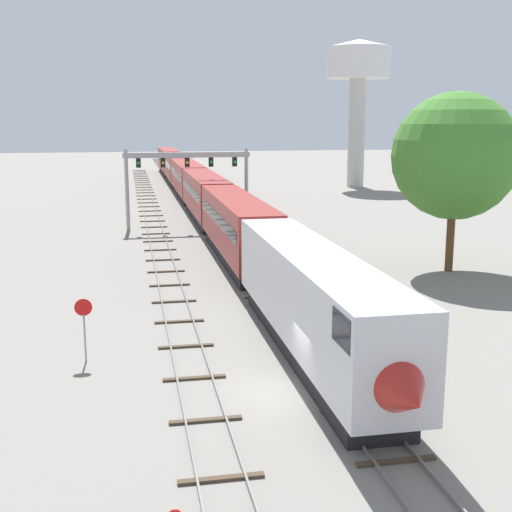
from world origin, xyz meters
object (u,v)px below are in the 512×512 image
passenger_train (195,186)px  trackside_tree_left (455,156)px  water_tower (358,71)px  stop_sign (84,321)px  signal_gantry (187,170)px

passenger_train → trackside_tree_left: size_ratio=10.17×
passenger_train → trackside_tree_left: trackside_tree_left is taller
water_tower → stop_sign: bearing=-117.4°
water_tower → stop_sign: water_tower is taller
water_tower → trackside_tree_left: size_ratio=1.81×
signal_gantry → water_tower: water_tower is taller
passenger_train → water_tower: size_ratio=5.60×
passenger_train → trackside_tree_left: (14.12, -37.95, 5.41)m
trackside_tree_left → stop_sign: bearing=-150.3°
passenger_train → trackside_tree_left: 40.85m
water_tower → stop_sign: size_ratio=7.79×
passenger_train → signal_gantry: signal_gantry is taller
stop_sign → trackside_tree_left: size_ratio=0.23×
trackside_tree_left → passenger_train: bearing=110.4°
stop_sign → trackside_tree_left: bearing=29.7°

